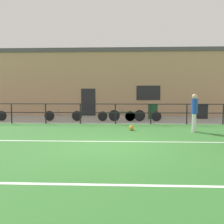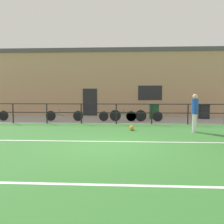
{
  "view_description": "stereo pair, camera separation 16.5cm",
  "coord_description": "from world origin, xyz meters",
  "px_view_note": "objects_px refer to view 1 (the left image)",
  "views": [
    {
      "loc": [
        0.41,
        -7.78,
        1.71
      ],
      "look_at": [
        -0.06,
        2.92,
        0.91
      ],
      "focal_mm": 39.21,
      "sensor_mm": 36.0,
      "label": 1
    },
    {
      "loc": [
        0.58,
        -7.77,
        1.71
      ],
      "look_at": [
        -0.06,
        2.92,
        0.91
      ],
      "focal_mm": 39.21,
      "sensor_mm": 36.0,
      "label": 2
    }
  ],
  "objects_px": {
    "player_striker": "(194,110)",
    "soccer_ball_match": "(132,128)",
    "bicycle_parked_2": "(127,115)",
    "trash_bin_1": "(153,111)",
    "bicycle_parked_1": "(143,116)",
    "trash_bin_0": "(202,111)",
    "bicycle_parked_0": "(116,116)",
    "bicycle_parked_3": "(63,116)"
  },
  "relations": [
    {
      "from": "player_striker",
      "to": "soccer_ball_match",
      "type": "xyz_separation_m",
      "value": [
        -2.79,
        0.33,
        -0.85
      ]
    },
    {
      "from": "bicycle_parked_2",
      "to": "trash_bin_1",
      "type": "height_order",
      "value": "trash_bin_1"
    },
    {
      "from": "bicycle_parked_1",
      "to": "soccer_ball_match",
      "type": "bearing_deg",
      "value": -103.01
    },
    {
      "from": "trash_bin_0",
      "to": "soccer_ball_match",
      "type": "bearing_deg",
      "value": -132.41
    },
    {
      "from": "soccer_ball_match",
      "to": "trash_bin_1",
      "type": "xyz_separation_m",
      "value": [
        1.6,
        5.12,
        0.41
      ]
    },
    {
      "from": "bicycle_parked_0",
      "to": "player_striker",
      "type": "bearing_deg",
      "value": -47.55
    },
    {
      "from": "bicycle_parked_3",
      "to": "trash_bin_0",
      "type": "xyz_separation_m",
      "value": [
        9.13,
        1.87,
        0.16
      ]
    },
    {
      "from": "player_striker",
      "to": "bicycle_parked_1",
      "type": "height_order",
      "value": "player_striker"
    },
    {
      "from": "bicycle_parked_2",
      "to": "bicycle_parked_3",
      "type": "xyz_separation_m",
      "value": [
        -3.97,
        -0.0,
        -0.03
      ]
    },
    {
      "from": "soccer_ball_match",
      "to": "bicycle_parked_0",
      "type": "bearing_deg",
      "value": 102.67
    },
    {
      "from": "bicycle_parked_0",
      "to": "bicycle_parked_1",
      "type": "distance_m",
      "value": 1.64
    },
    {
      "from": "bicycle_parked_1",
      "to": "bicycle_parked_2",
      "type": "distance_m",
      "value": 0.99
    },
    {
      "from": "bicycle_parked_0",
      "to": "trash_bin_0",
      "type": "height_order",
      "value": "trash_bin_0"
    },
    {
      "from": "bicycle_parked_1",
      "to": "bicycle_parked_3",
      "type": "height_order",
      "value": "bicycle_parked_3"
    },
    {
      "from": "player_striker",
      "to": "trash_bin_1",
      "type": "height_order",
      "value": "player_striker"
    },
    {
      "from": "player_striker",
      "to": "bicycle_parked_1",
      "type": "bearing_deg",
      "value": -128.61
    },
    {
      "from": "bicycle_parked_3",
      "to": "bicycle_parked_0",
      "type": "bearing_deg",
      "value": 0.0
    },
    {
      "from": "bicycle_parked_0",
      "to": "trash_bin_0",
      "type": "relative_size",
      "value": 2.39
    },
    {
      "from": "player_striker",
      "to": "bicycle_parked_2",
      "type": "xyz_separation_m",
      "value": [
        -2.95,
        3.93,
        -0.59
      ]
    },
    {
      "from": "bicycle_parked_1",
      "to": "trash_bin_1",
      "type": "height_order",
      "value": "trash_bin_1"
    },
    {
      "from": "player_striker",
      "to": "bicycle_parked_3",
      "type": "bearing_deg",
      "value": -94.67
    },
    {
      "from": "bicycle_parked_0",
      "to": "bicycle_parked_1",
      "type": "xyz_separation_m",
      "value": [
        1.64,
        0.0,
        0.0
      ]
    },
    {
      "from": "bicycle_parked_2",
      "to": "bicycle_parked_0",
      "type": "bearing_deg",
      "value": -180.0
    },
    {
      "from": "player_striker",
      "to": "trash_bin_0",
      "type": "xyz_separation_m",
      "value": [
        2.21,
        5.81,
        -0.46
      ]
    },
    {
      "from": "bicycle_parked_1",
      "to": "bicycle_parked_3",
      "type": "relative_size",
      "value": 0.95
    },
    {
      "from": "player_striker",
      "to": "bicycle_parked_1",
      "type": "distance_m",
      "value": 4.44
    },
    {
      "from": "trash_bin_0",
      "to": "trash_bin_1",
      "type": "distance_m",
      "value": 3.42
    },
    {
      "from": "player_striker",
      "to": "soccer_ball_match",
      "type": "bearing_deg",
      "value": -71.84
    },
    {
      "from": "trash_bin_0",
      "to": "trash_bin_1",
      "type": "bearing_deg",
      "value": -174.06
    },
    {
      "from": "soccer_ball_match",
      "to": "bicycle_parked_2",
      "type": "distance_m",
      "value": 3.61
    },
    {
      "from": "bicycle_parked_2",
      "to": "trash_bin_0",
      "type": "height_order",
      "value": "trash_bin_0"
    },
    {
      "from": "trash_bin_0",
      "to": "trash_bin_1",
      "type": "relative_size",
      "value": 0.98
    },
    {
      "from": "soccer_ball_match",
      "to": "trash_bin_0",
      "type": "relative_size",
      "value": 0.23
    },
    {
      "from": "bicycle_parked_1",
      "to": "trash_bin_1",
      "type": "bearing_deg",
      "value": 63.16
    },
    {
      "from": "bicycle_parked_0",
      "to": "bicycle_parked_2",
      "type": "distance_m",
      "value": 0.65
    },
    {
      "from": "bicycle_parked_3",
      "to": "trash_bin_1",
      "type": "bearing_deg",
      "value": 14.85
    },
    {
      "from": "bicycle_parked_0",
      "to": "bicycle_parked_3",
      "type": "distance_m",
      "value": 3.32
    },
    {
      "from": "soccer_ball_match",
      "to": "bicycle_parked_0",
      "type": "relative_size",
      "value": 0.1
    },
    {
      "from": "soccer_ball_match",
      "to": "bicycle_parked_1",
      "type": "height_order",
      "value": "bicycle_parked_1"
    },
    {
      "from": "player_striker",
      "to": "bicycle_parked_3",
      "type": "xyz_separation_m",
      "value": [
        -6.92,
        3.93,
        -0.62
      ]
    },
    {
      "from": "bicycle_parked_0",
      "to": "trash_bin_0",
      "type": "xyz_separation_m",
      "value": [
        5.81,
        1.87,
        0.17
      ]
    },
    {
      "from": "bicycle_parked_1",
      "to": "trash_bin_0",
      "type": "height_order",
      "value": "trash_bin_0"
    }
  ]
}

